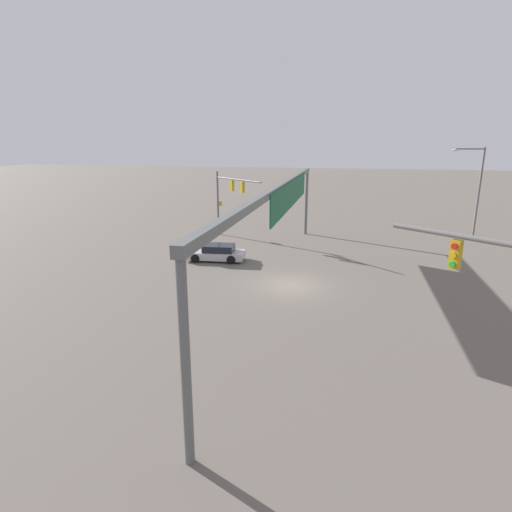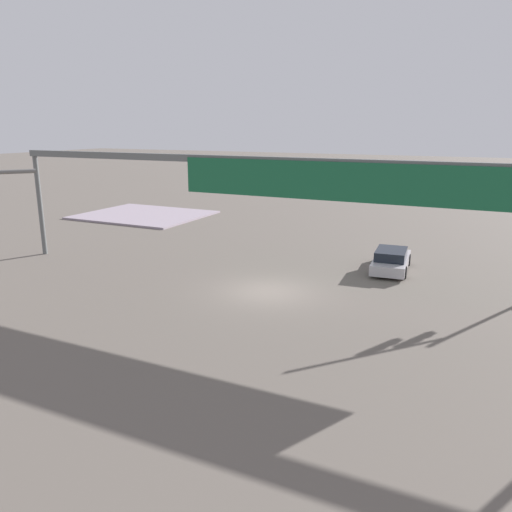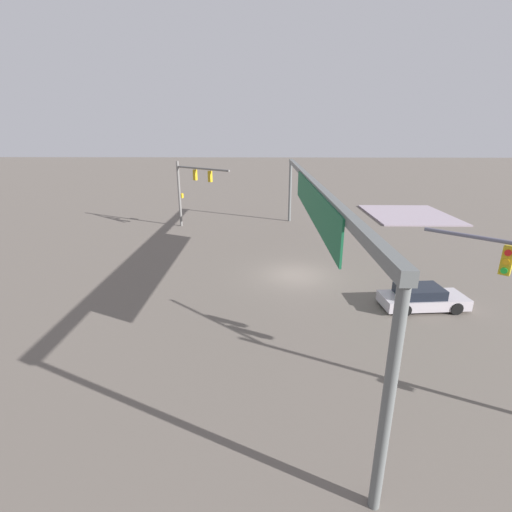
# 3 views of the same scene
# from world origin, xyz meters

# --- Properties ---
(ground_plane) EXTENTS (239.59, 239.59, 0.00)m
(ground_plane) POSITION_xyz_m (0.00, 0.00, 0.00)
(ground_plane) COLOR #635A52
(sidewalk_corner) EXTENTS (10.42, 8.65, 0.15)m
(sidewalk_corner) POSITION_xyz_m (18.38, -14.19, 0.07)
(sidewalk_corner) COLOR #9C8C9A
(sidewalk_corner) RESTS_ON ground
(traffic_signal_near_corner) EXTENTS (4.58, 5.41, 6.22)m
(traffic_signal_near_corner) POSITION_xyz_m (12.01, 8.84, 4.27)
(traffic_signal_near_corner) COLOR slate
(traffic_signal_near_corner) RESTS_ON ground
(overhead_sign_gantry) EXTENTS (31.14, 0.43, 6.27)m
(overhead_sign_gantry) POSITION_xyz_m (-0.93, -0.60, 5.43)
(overhead_sign_gantry) COLOR #5B5F5E
(overhead_sign_gantry) RESTS_ON ground
(sedan_car_approaching) EXTENTS (2.15, 4.46, 1.21)m
(sedan_car_approaching) POSITION_xyz_m (-4.53, -6.20, 0.57)
(sedan_car_approaching) COLOR #B7AFB6
(sedan_car_approaching) RESTS_ON ground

